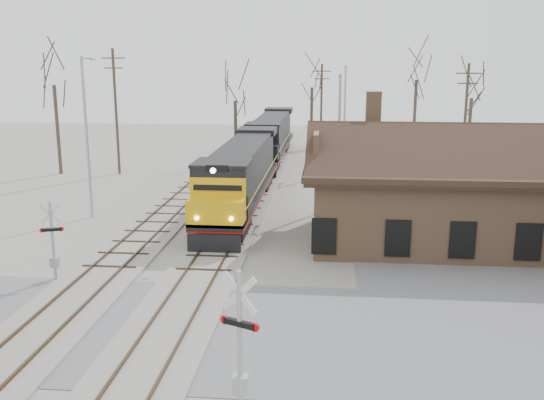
{
  "coord_description": "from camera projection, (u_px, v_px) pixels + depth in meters",
  "views": [
    {
      "loc": [
        5.71,
        -20.04,
        9.6
      ],
      "look_at": [
        2.89,
        9.0,
        2.79
      ],
      "focal_mm": 40.0,
      "sensor_mm": 36.0,
      "label": 1
    }
  ],
  "objects": [
    {
      "name": "tree_c",
      "position": [
        312.0,
        77.0,
        64.65
      ],
      "size": [
        4.42,
        4.42,
        10.84
      ],
      "color": "#382D23",
      "rests_on": "ground"
    },
    {
      "name": "streetlight_a",
      "position": [
        87.0,
        130.0,
        36.58
      ],
      "size": [
        0.25,
        2.04,
        9.77
      ],
      "color": "#A5A8AD",
      "rests_on": "ground"
    },
    {
      "name": "crossbuck_far",
      "position": [
        53.0,
        243.0,
        26.63
      ],
      "size": [
        0.98,
        0.42,
        3.57
      ],
      "rotation": [
        0.0,
        0.0,
        3.49
      ],
      "color": "#A5A8AD",
      "rests_on": "ground"
    },
    {
      "name": "utility_pole_a",
      "position": [
        116.0,
        110.0,
        50.77
      ],
      "size": [
        2.0,
        0.24,
        10.48
      ],
      "color": "#382D23",
      "rests_on": "ground"
    },
    {
      "name": "utility_pole_b",
      "position": [
        321.0,
        104.0,
        65.98
      ],
      "size": [
        2.0,
        0.24,
        9.12
      ],
      "color": "#382D23",
      "rests_on": "ground"
    },
    {
      "name": "locomotive_lead",
      "position": [
        241.0,
        176.0,
        38.93
      ],
      "size": [
        2.93,
        19.61,
        4.35
      ],
      "color": "black",
      "rests_on": "ground"
    },
    {
      "name": "tree_e",
      "position": [
        472.0,
        87.0,
        53.76
      ],
      "size": [
        4.13,
        4.13,
        10.12
      ],
      "color": "#382D23",
      "rests_on": "ground"
    },
    {
      "name": "track_siding",
      "position": [
        162.0,
        219.0,
        37.09
      ],
      "size": [
        3.4,
        90.0,
        0.24
      ],
      "color": "#9F9A90",
      "rests_on": "ground"
    },
    {
      "name": "streetlight_c",
      "position": [
        345.0,
        112.0,
        52.44
      ],
      "size": [
        0.25,
        2.04,
        9.1
      ],
      "color": "#A5A8AD",
      "rests_on": "ground"
    },
    {
      "name": "streetlight_b",
      "position": [
        339.0,
        133.0,
        39.41
      ],
      "size": [
        0.25,
        2.04,
        8.68
      ],
      "color": "#A5A8AD",
      "rests_on": "ground"
    },
    {
      "name": "ground",
      "position": [
        170.0,
        328.0,
        22.15
      ],
      "size": [
        140.0,
        140.0,
        0.0
      ],
      "primitive_type": "plane",
      "color": "#9F9A90",
      "rests_on": "ground"
    },
    {
      "name": "locomotive_trailing",
      "position": [
        271.0,
        137.0,
        58.21
      ],
      "size": [
        2.93,
        19.61,
        4.12
      ],
      "color": "black",
      "rests_on": "ground"
    },
    {
      "name": "utility_pole_c",
      "position": [
        465.0,
        118.0,
        49.7
      ],
      "size": [
        2.0,
        0.24,
        9.28
      ],
      "color": "#382D23",
      "rests_on": "ground"
    },
    {
      "name": "tree_a",
      "position": [
        53.0,
        70.0,
        50.04
      ],
      "size": [
        5.0,
        5.0,
        12.25
      ],
      "color": "#382D23",
      "rests_on": "ground"
    },
    {
      "name": "tree_b",
      "position": [
        235.0,
        91.0,
        56.41
      ],
      "size": [
        3.86,
        3.86,
        9.47
      ],
      "color": "#382D23",
      "rests_on": "ground"
    },
    {
      "name": "crossbuck_near",
      "position": [
        240.0,
        350.0,
        16.25
      ],
      "size": [
        1.13,
        0.57,
        4.23
      ],
      "rotation": [
        0.0,
        0.0,
        -0.43
      ],
      "color": "#A5A8AD",
      "rests_on": "ground"
    },
    {
      "name": "track_main",
      "position": [
        234.0,
        220.0,
        36.67
      ],
      "size": [
        3.4,
        90.0,
        0.24
      ],
      "color": "#9F9A90",
      "rests_on": "ground"
    },
    {
      "name": "tree_d",
      "position": [
        417.0,
        67.0,
        60.62
      ],
      "size": [
        5.04,
        5.04,
        12.34
      ],
      "color": "#382D23",
      "rests_on": "ground"
    },
    {
      "name": "depot",
      "position": [
        448.0,
        198.0,
        32.11
      ],
      "size": [
        15.2,
        9.31,
        7.9
      ],
      "color": "#936C4C",
      "rests_on": "ground"
    },
    {
      "name": "road",
      "position": [
        170.0,
        328.0,
        22.14
      ],
      "size": [
        60.0,
        9.0,
        0.03
      ],
      "primitive_type": "cube",
      "color": "slate",
      "rests_on": "ground"
    }
  ]
}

